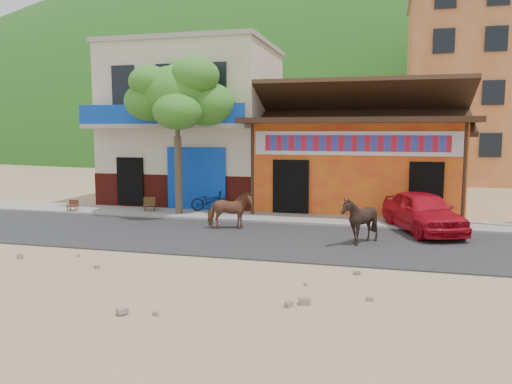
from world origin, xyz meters
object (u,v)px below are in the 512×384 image
(cow_tan, at_px, (230,210))
(cow_dark, at_px, (360,220))
(scooter, at_px, (210,201))
(red_car, at_px, (423,212))
(cafe_chair_right, at_px, (149,198))
(cafe_chair_left, at_px, (72,201))
(tree, at_px, (178,136))

(cow_tan, xyz_separation_m, cow_dark, (4.33, -1.21, 0.07))
(cow_dark, xyz_separation_m, scooter, (-6.07, 4.12, -0.22))
(cow_tan, bearing_deg, red_car, -100.96)
(cafe_chair_right, bearing_deg, cafe_chair_left, 169.87)
(cafe_chair_left, bearing_deg, cow_dark, -29.67)
(tree, relative_size, cow_tan, 4.06)
(cow_dark, bearing_deg, tree, -128.85)
(tree, bearing_deg, red_car, -6.36)
(cow_tan, height_order, scooter, cow_tan)
(red_car, bearing_deg, cafe_chair_left, 157.07)
(tree, height_order, cafe_chair_right, tree)
(tree, distance_m, red_car, 9.34)
(cow_tan, height_order, cafe_chair_right, cow_tan)
(cafe_chair_left, bearing_deg, cafe_chair_right, -1.64)
(scooter, bearing_deg, red_car, -113.90)
(cafe_chair_right, bearing_deg, cow_dark, -47.26)
(red_car, distance_m, cafe_chair_left, 13.38)
(tree, bearing_deg, cafe_chair_right, 169.60)
(tree, xyz_separation_m, scooter, (1.00, 0.78, -2.60))
(scooter, bearing_deg, cafe_chair_left, 92.09)
(cow_tan, relative_size, cow_dark, 1.06)
(red_car, distance_m, cafe_chair_right, 10.44)
(scooter, relative_size, cafe_chair_left, 1.93)
(cow_dark, xyz_separation_m, red_car, (1.89, 2.33, -0.03))
(tree, relative_size, red_car, 1.53)
(tree, relative_size, scooter, 3.92)
(cow_dark, xyz_separation_m, cafe_chair_right, (-8.48, 3.59, -0.12))
(cow_tan, xyz_separation_m, red_car, (6.22, 1.12, 0.04))
(cafe_chair_right, bearing_deg, scooter, -11.91)
(cow_tan, relative_size, scooter, 0.96)
(tree, height_order, cafe_chair_left, tree)
(cow_dark, bearing_deg, red_car, 127.37)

